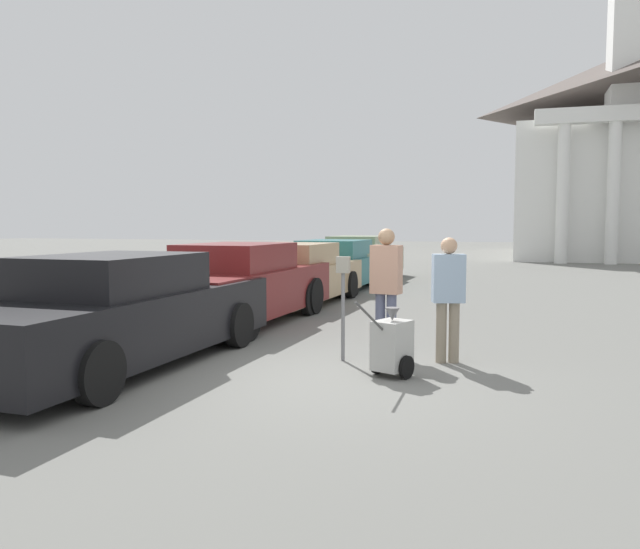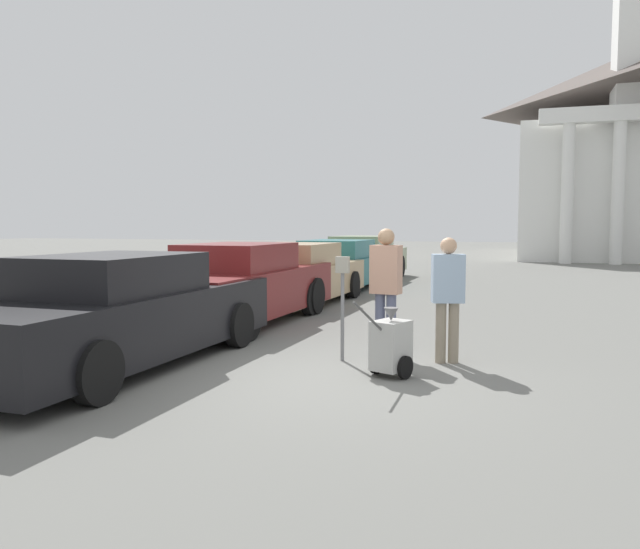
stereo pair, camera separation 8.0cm
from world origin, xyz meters
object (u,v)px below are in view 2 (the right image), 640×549
object	(u,v)px
parking_meter	(343,289)
person_supervisor	(448,292)
parked_car_teal	(339,266)
parked_car_maroon	(242,286)
equipment_cart	(391,345)
church	(619,153)
parked_car_tan	(296,276)
parked_car_black	(121,314)
parked_car_sage	(363,259)
person_worker	(386,282)

from	to	relation	value
parking_meter	person_supervisor	size ratio (longest dim) A/B	0.85
parked_car_teal	parked_car_maroon	bearing A→B (deg)	-88.50
equipment_cart	church	size ratio (longest dim) A/B	0.05
parked_car_tan	parked_car_teal	distance (m)	3.56
parked_car_black	parked_car_sage	bearing A→B (deg)	91.50
parked_car_maroon	parking_meter	distance (m)	3.66
parked_car_maroon	equipment_cart	distance (m)	4.70
parked_car_teal	equipment_cart	distance (m)	10.27
parked_car_black	parked_car_teal	xyz separation A→B (m)	(-0.00, 10.19, -0.03)
person_supervisor	church	bearing A→B (deg)	-117.15
person_supervisor	parked_car_teal	bearing A→B (deg)	-81.26
parked_car_maroon	parked_car_tan	world-z (taller)	parked_car_maroon
church	person_supervisor	bearing A→B (deg)	-101.09
parked_car_black	person_worker	bearing A→B (deg)	31.36
parked_car_maroon	parking_meter	world-z (taller)	parked_car_maroon
person_worker	church	bearing A→B (deg)	-93.39
parking_meter	equipment_cart	size ratio (longest dim) A/B	1.42
parked_car_maroon	parking_meter	xyz separation A→B (m)	(2.66, -2.51, 0.27)
parked_car_teal	person_supervisor	bearing A→B (deg)	-63.69
parked_car_maroon	person_supervisor	world-z (taller)	person_supervisor
parked_car_black	person_supervisor	world-z (taller)	person_supervisor
parked_car_teal	person_worker	bearing A→B (deg)	-68.12
church	person_worker	bearing A→B (deg)	-102.77
parked_car_teal	church	distance (m)	25.52
parked_car_teal	parking_meter	xyz separation A→B (m)	(2.66, -9.01, 0.32)
equipment_cart	person_supervisor	bearing A→B (deg)	81.68
parked_car_black	church	size ratio (longest dim) A/B	0.24
parking_meter	person_worker	bearing A→B (deg)	52.60
equipment_cart	parking_meter	bearing A→B (deg)	162.46
parked_car_tan	equipment_cart	size ratio (longest dim) A/B	5.10
parked_car_tan	person_supervisor	bearing A→B (deg)	-50.45
equipment_cart	church	xyz separation A→B (m)	(6.74, 32.46, 5.53)
parked_car_sage	person_supervisor	bearing A→B (deg)	-69.41
parked_car_teal	parking_meter	distance (m)	9.40
equipment_cart	parked_car_maroon	bearing A→B (deg)	159.54
person_supervisor	church	world-z (taller)	church
parked_car_sage	parked_car_maroon	bearing A→B (deg)	-88.50
parked_car_tan	parked_car_sage	bearing A→B (deg)	91.50
parked_car_tan	parking_meter	distance (m)	6.07
parked_car_black	person_supervisor	distance (m)	4.30
parked_car_tan	equipment_cart	world-z (taller)	parked_car_tan
parked_car_tan	person_supervisor	distance (m)	6.53
person_supervisor	parked_car_black	bearing A→B (deg)	4.29
parking_meter	equipment_cart	bearing A→B (deg)	-39.64
parked_car_teal	person_supervisor	xyz separation A→B (m)	(4.02, -8.70, 0.29)
person_worker	parked_car_black	bearing A→B (deg)	39.24
person_worker	equipment_cart	world-z (taller)	person_worker
person_worker	parked_car_tan	bearing A→B (deg)	-47.79
parking_meter	church	bearing A→B (deg)	76.67
person_supervisor	parked_car_sage	bearing A→B (deg)	-86.98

